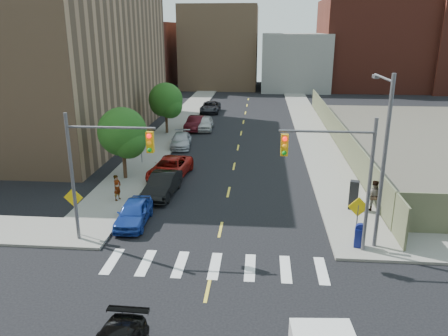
% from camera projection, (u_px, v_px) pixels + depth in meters
% --- Properties ---
extents(ground, '(160.00, 160.00, 0.00)m').
position_uv_depth(ground, '(202.00, 318.00, 17.33)').
color(ground, black).
rests_on(ground, ground).
extents(sidewalk_nw, '(3.50, 73.00, 0.15)m').
position_uv_depth(sidewalk_nw, '(186.00, 115.00, 57.30)').
color(sidewalk_nw, gray).
rests_on(sidewalk_nw, ground).
extents(sidewalk_ne, '(3.50, 73.00, 0.15)m').
position_uv_depth(sidewalk_ne, '(305.00, 117.00, 56.03)').
color(sidewalk_ne, gray).
rests_on(sidewalk_ne, ground).
extents(fence_north, '(0.12, 44.00, 2.50)m').
position_uv_depth(fence_north, '(337.00, 132.00, 42.71)').
color(fence_north, '#595C40').
rests_on(fence_north, ground).
extents(building_nw, '(22.00, 30.00, 16.00)m').
position_uv_depth(building_nw, '(29.00, 58.00, 45.13)').
color(building_nw, '#8C6B4C').
rests_on(building_nw, ground).
extents(bg_bldg_west, '(14.00, 18.00, 12.00)m').
position_uv_depth(bg_bldg_west, '(137.00, 55.00, 83.68)').
color(bg_bldg_west, '#592319').
rests_on(bg_bldg_west, ground).
extents(bg_bldg_midwest, '(14.00, 16.00, 15.00)m').
position_uv_depth(bg_bldg_midwest, '(221.00, 47.00, 83.80)').
color(bg_bldg_midwest, '#8C6B4C').
rests_on(bg_bldg_midwest, ground).
extents(bg_bldg_center, '(12.00, 16.00, 10.00)m').
position_uv_depth(bg_bldg_center, '(294.00, 61.00, 81.52)').
color(bg_bldg_center, gray).
rests_on(bg_bldg_center, ground).
extents(bg_bldg_east, '(18.00, 18.00, 16.00)m').
position_uv_depth(bg_bldg_east, '(370.00, 45.00, 81.36)').
color(bg_bldg_east, '#592319').
rests_on(bg_bldg_east, ground).
extents(signal_nw, '(4.59, 0.30, 7.00)m').
position_uv_depth(signal_nw, '(99.00, 161.00, 22.12)').
color(signal_nw, '#59595E').
rests_on(signal_nw, ground).
extents(signal_ne, '(4.59, 0.30, 7.00)m').
position_uv_depth(signal_ne, '(339.00, 168.00, 21.14)').
color(signal_ne, '#59595E').
rests_on(signal_ne, ground).
extents(streetlight_ne, '(0.25, 3.70, 9.00)m').
position_uv_depth(streetlight_ne, '(383.00, 150.00, 21.60)').
color(streetlight_ne, '#59595E').
rests_on(streetlight_ne, ground).
extents(warn_sign_nw, '(1.06, 0.06, 2.83)m').
position_uv_depth(warn_sign_nw, '(74.00, 203.00, 23.52)').
color(warn_sign_nw, '#59595E').
rests_on(warn_sign_nw, ground).
extents(warn_sign_ne, '(1.06, 0.06, 2.83)m').
position_uv_depth(warn_sign_ne, '(358.00, 212.00, 22.29)').
color(warn_sign_ne, '#59595E').
rests_on(warn_sign_ne, ground).
extents(warn_sign_midwest, '(1.06, 0.06, 2.83)m').
position_uv_depth(warn_sign_midwest, '(141.00, 141.00, 36.32)').
color(warn_sign_midwest, '#59595E').
rests_on(warn_sign_midwest, ground).
extents(tree_west_near, '(3.66, 3.64, 5.52)m').
position_uv_depth(tree_west_near, '(123.00, 135.00, 32.13)').
color(tree_west_near, '#332114').
rests_on(tree_west_near, ground).
extents(tree_west_far, '(3.66, 3.64, 5.52)m').
position_uv_depth(tree_west_far, '(166.00, 102.00, 46.36)').
color(tree_west_far, '#332114').
rests_on(tree_west_far, ground).
extents(parked_car_blue, '(1.78, 4.19, 1.41)m').
position_uv_depth(parked_car_blue, '(134.00, 213.00, 25.45)').
color(parked_car_blue, '#1C3C9B').
rests_on(parked_car_blue, ground).
extents(parked_car_black, '(1.93, 4.81, 1.55)m').
position_uv_depth(parked_car_black, '(163.00, 185.00, 29.77)').
color(parked_car_black, black).
rests_on(parked_car_black, ground).
extents(parked_car_red, '(3.06, 5.68, 1.52)m').
position_uv_depth(parked_car_red, '(170.00, 168.00, 33.38)').
color(parked_car_red, '#9C160F').
rests_on(parked_car_red, ground).
extents(parked_car_silver, '(2.28, 4.70, 1.32)m').
position_uv_depth(parked_car_silver, '(181.00, 140.00, 41.98)').
color(parked_car_silver, '#A3A5AB').
rests_on(parked_car_silver, ground).
extents(parked_car_white, '(2.03, 4.63, 1.55)m').
position_uv_depth(parked_car_white, '(204.00, 123.00, 49.07)').
color(parked_car_white, silver).
rests_on(parked_car_white, ground).
extents(parked_car_maroon, '(2.09, 4.79, 1.53)m').
position_uv_depth(parked_car_maroon, '(196.00, 123.00, 49.09)').
color(parked_car_maroon, '#380B11').
rests_on(parked_car_maroon, ground).
extents(parked_car_grey, '(2.46, 5.29, 1.47)m').
position_uv_depth(parked_car_grey, '(210.00, 107.00, 59.20)').
color(parked_car_grey, black).
rests_on(parked_car_grey, ground).
extents(mailbox, '(0.59, 0.49, 1.30)m').
position_uv_depth(mailbox, '(360.00, 236.00, 22.48)').
color(mailbox, navy).
rests_on(mailbox, sidewalk_ne).
extents(payphone, '(0.65, 0.58, 1.85)m').
position_uv_depth(payphone, '(354.00, 195.00, 27.12)').
color(payphone, black).
rests_on(payphone, sidewalk_ne).
extents(pedestrian_west, '(0.60, 0.73, 1.72)m').
position_uv_depth(pedestrian_west, '(117.00, 188.00, 28.58)').
color(pedestrian_west, gray).
rests_on(pedestrian_west, sidewalk_nw).
extents(pedestrian_east, '(1.11, 0.96, 1.95)m').
position_uv_depth(pedestrian_east, '(374.00, 195.00, 26.94)').
color(pedestrian_east, gray).
rests_on(pedestrian_east, sidewalk_ne).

